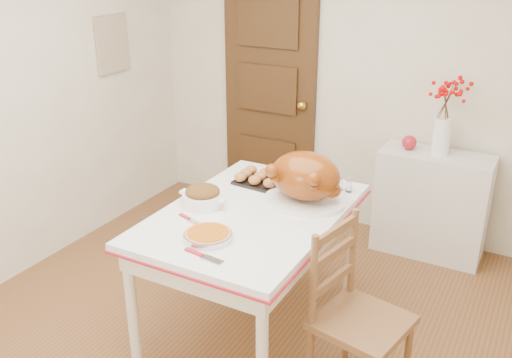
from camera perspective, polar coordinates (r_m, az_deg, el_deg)
The scene contains 17 objects.
floor at distance 3.53m, azimuth -3.60°, elevation -16.80°, with size 3.50×4.00×0.00m, color brown.
wall_back at distance 4.65m, azimuth 9.40°, elevation 10.00°, with size 3.50×0.00×2.50m, color silver.
door_back at distance 4.94m, azimuth 1.39°, elevation 8.40°, with size 0.85×0.06×2.06m, color #362311.
photo_board at distance 4.81m, azimuth -14.28°, elevation 13.07°, with size 0.03×0.35×0.45m, color tan.
sideboard at distance 4.51m, azimuth 17.24°, elevation -2.44°, with size 0.81×0.36×0.81m, color silver.
kitchen_table at distance 3.41m, azimuth -0.41°, elevation -9.59°, with size 0.95×1.39×0.83m, color white, non-canonical shape.
chair_oak at distance 2.99m, azimuth 10.68°, elevation -13.64°, with size 0.43×0.43×0.97m, color brown, non-canonical shape.
berry_vase at distance 4.28m, azimuth 18.43°, elevation 5.99°, with size 0.30×0.30×0.57m, color white, non-canonical shape.
apple at distance 4.39m, azimuth 15.19°, elevation 3.57°, with size 0.11×0.11×0.11m, color #AB1824.
turkey_platter at distance 3.27m, azimuth 4.98°, elevation 0.04°, with size 0.48×0.39×0.30m, color #923B0E, non-canonical shape.
pumpkin_pie at distance 2.92m, azimuth -4.86°, elevation -5.58°, with size 0.25×0.25×0.05m, color #AC550F.
stuffing_dish at distance 3.28m, azimuth -5.39°, elevation -1.73°, with size 0.30×0.23×0.12m, color #563411, non-canonical shape.
rolls_tray at distance 3.57m, azimuth 0.41°, elevation 0.13°, with size 0.29×0.23×0.08m, color #9F6129, non-canonical shape.
pie_server at distance 2.77m, azimuth -5.32°, elevation -7.71°, with size 0.23×0.07×0.01m, color silver, non-canonical shape.
carving_knife at distance 3.11m, azimuth -6.37°, elevation -4.21°, with size 0.23×0.06×0.01m, color silver, non-canonical shape.
drinking_glass at distance 3.65m, azimuth 5.06°, elevation 0.92°, with size 0.07×0.07×0.12m, color white.
shaker_pair at distance 3.50m, azimuth 8.92°, elevation -0.47°, with size 0.10×0.04×0.09m, color white, non-canonical shape.
Camera 1 is at (1.49, -2.29, 2.23)m, focal length 39.68 mm.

